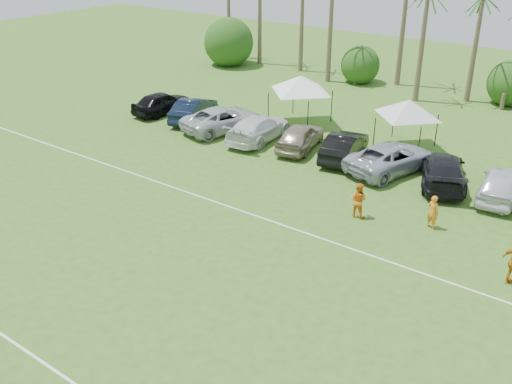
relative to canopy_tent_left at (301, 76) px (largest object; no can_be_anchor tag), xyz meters
The scene contains 17 objects.
field_lines 19.46m from the canopy_tent_left, 76.75° to the right, with size 80.00×12.10×0.01m.
bush_tree_0 19.17m from the canopy_tent_left, 139.82° to the left, with size 4.00×4.00×4.00m.
bush_tree_1 12.53m from the canopy_tent_left, 97.41° to the left, with size 4.00×4.00×4.00m.
bush_tree_2 16.20m from the canopy_tent_left, 49.87° to the left, with size 4.00×4.00×4.00m.
sideline_player_a 15.62m from the canopy_tent_left, 35.06° to the right, with size 0.59×0.39×1.61m, color orange.
sideline_player_b 13.83m from the canopy_tent_left, 46.44° to the right, with size 0.83×0.65×1.71m, color orange.
canopy_tent_left is the anchor object (origin of this frame).
canopy_tent_right 7.64m from the canopy_tent_left, ahead, with size 4.36×4.36×3.53m.
parked_car_0 10.32m from the canopy_tent_left, 156.75° to the right, with size 1.87×4.65×1.58m, color black.
parked_car_1 7.77m from the canopy_tent_left, 148.40° to the right, with size 1.68×4.80×1.58m, color black.
parked_car_2 5.96m from the canopy_tent_left, 128.06° to the right, with size 2.63×5.70×1.58m, color silver.
parked_car_3 5.00m from the canopy_tent_left, 95.24° to the right, with size 2.22×5.45×1.58m, color white.
parked_car_4 5.39m from the canopy_tent_left, 57.77° to the right, with size 1.87×4.65×1.58m, color gray.
parked_car_5 7.18m from the canopy_tent_left, 35.46° to the right, with size 1.68×4.80×1.58m, color black.
parked_car_6 9.62m from the canopy_tent_left, 25.12° to the right, with size 2.63×5.70×1.58m, color #A5A9B6.
parked_car_7 12.27m from the canopy_tent_left, 19.15° to the right, with size 2.22×5.45×1.58m, color black.
parked_car_8 15.02m from the canopy_tent_left, 15.46° to the right, with size 1.87×4.65×1.58m, color silver.
Camera 1 is at (15.13, -5.31, 12.85)m, focal length 40.00 mm.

